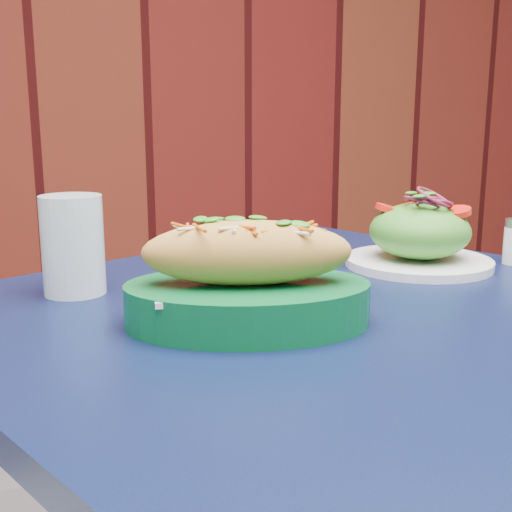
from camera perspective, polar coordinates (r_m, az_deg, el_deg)
name	(u,v)px	position (r m, az deg, el deg)	size (l,w,h in m)	color
cafe_table	(344,381)	(0.76, 7.81, -10.93)	(1.04, 1.04, 0.75)	black
banh_mi_basket	(248,282)	(0.66, -0.76, -2.31)	(0.29, 0.24, 0.12)	#085B2B
salad_plate	(419,237)	(0.95, 14.31, 1.63)	(0.21, 0.21, 0.11)	white
water_glass	(73,245)	(0.80, -15.97, 0.94)	(0.07, 0.07, 0.12)	silver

